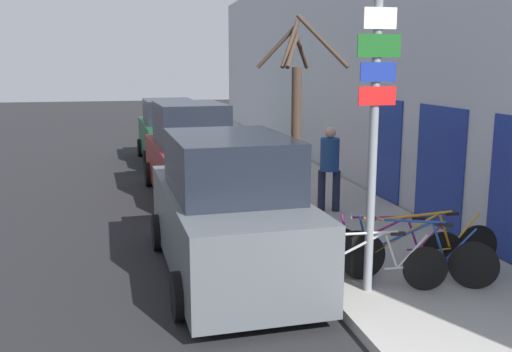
# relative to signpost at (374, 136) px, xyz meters

# --- Properties ---
(ground_plane) EXTENTS (80.00, 80.00, 0.00)m
(ground_plane) POSITION_rel_signpost_xyz_m (-1.57, 6.99, -2.32)
(ground_plane) COLOR black
(sidewalk_curb) EXTENTS (3.20, 32.00, 0.15)m
(sidewalk_curb) POSITION_rel_signpost_xyz_m (1.03, 9.79, -2.25)
(sidewalk_curb) COLOR #9E9B93
(sidewalk_curb) RESTS_ON ground
(building_facade) EXTENTS (0.23, 32.00, 6.50)m
(building_facade) POSITION_rel_signpost_xyz_m (2.78, 9.70, 0.91)
(building_facade) COLOR #B2B7C1
(building_facade) RESTS_ON ground
(signpost) EXTENTS (0.59, 0.14, 3.96)m
(signpost) POSITION_rel_signpost_xyz_m (0.00, 0.00, 0.00)
(signpost) COLOR gray
(signpost) RESTS_ON sidewalk_curb
(bicycle_0) EXTENTS (2.22, 0.60, 0.87)m
(bicycle_0) POSITION_rel_signpost_xyz_m (-0.03, -0.01, -1.80)
(bicycle_0) COLOR black
(bicycle_0) RESTS_ON sidewalk_curb
(bicycle_1) EXTENTS (1.96, 1.27, 0.94)m
(bicycle_1) POSITION_rel_signpost_xyz_m (0.78, 0.16, -1.77)
(bicycle_1) COLOR black
(bicycle_1) RESTS_ON sidewalk_curb
(bicycle_2) EXTENTS (2.57, 0.44, 0.96)m
(bicycle_2) POSITION_rel_signpost_xyz_m (1.03, 0.41, -1.76)
(bicycle_2) COLOR black
(bicycle_2) RESTS_ON sidewalk_curb
(bicycle_3) EXTENTS (2.03, 0.85, 0.85)m
(bicycle_3) POSITION_rel_signpost_xyz_m (0.71, 0.74, -1.80)
(bicycle_3) COLOR black
(bicycle_3) RESTS_ON sidewalk_curb
(parked_car_0) EXTENTS (2.22, 4.81, 2.22)m
(parked_car_0) POSITION_rel_signpost_xyz_m (-1.72, 1.43, -1.31)
(parked_car_0) COLOR #51565B
(parked_car_0) RESTS_ON ground
(parked_car_1) EXTENTS (2.16, 4.78, 2.34)m
(parked_car_1) POSITION_rel_signpost_xyz_m (-1.69, 7.04, -1.27)
(parked_car_1) COLOR maroon
(parked_car_1) RESTS_ON ground
(parked_car_2) EXTENTS (2.09, 4.75, 2.11)m
(parked_car_2) POSITION_rel_signpost_xyz_m (-1.80, 12.35, -1.35)
(parked_car_2) COLOR #144728
(parked_car_2) RESTS_ON ground
(pedestrian_near) EXTENTS (0.46, 0.40, 1.82)m
(pedestrian_near) POSITION_rel_signpost_xyz_m (0.99, 4.31, -1.12)
(pedestrian_near) COLOR #1E2338
(pedestrian_near) RESTS_ON sidewalk_curb
(street_tree) EXTENTS (1.47, 1.27, 3.97)m
(street_tree) POSITION_rel_signpost_xyz_m (-0.18, 2.94, -0.25)
(street_tree) COLOR #3D2D23
(street_tree) RESTS_ON sidewalk_curb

